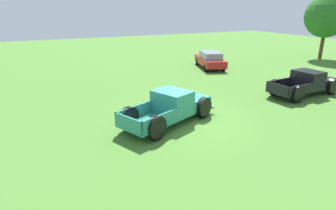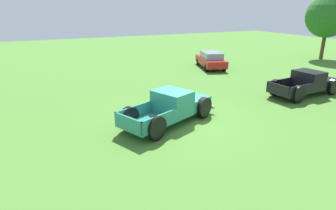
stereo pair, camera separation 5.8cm
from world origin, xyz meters
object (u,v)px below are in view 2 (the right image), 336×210
at_px(sedan_distant_b, 211,60).
at_px(oak_tree_east, 328,16).
at_px(pickup_truck_foreground, 173,107).
at_px(pickup_truck_behind_left, 308,83).

height_order(sedan_distant_b, oak_tree_east, oak_tree_east).
relative_size(pickup_truck_foreground, pickup_truck_behind_left, 1.05).
bearing_deg(oak_tree_east, pickup_truck_behind_left, -55.40).
bearing_deg(pickup_truck_behind_left, oak_tree_east, 124.60).
height_order(pickup_truck_foreground, sedan_distant_b, pickup_truck_foreground).
relative_size(pickup_truck_foreground, oak_tree_east, 0.82).
height_order(pickup_truck_foreground, oak_tree_east, oak_tree_east).
bearing_deg(oak_tree_east, sedan_distant_b, -94.89).
relative_size(pickup_truck_foreground, sedan_distant_b, 1.14).
height_order(pickup_truck_foreground, pickup_truck_behind_left, pickup_truck_foreground).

